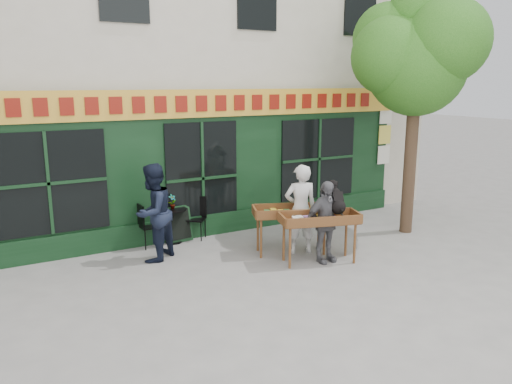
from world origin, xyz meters
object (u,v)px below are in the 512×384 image
at_px(man_right, 325,222).
at_px(man_left, 153,213).
at_px(dog, 336,196).
at_px(book_cart_right, 291,214).
at_px(book_cart_center, 320,221).
at_px(bistro_table, 173,219).
at_px(woman, 301,209).

distance_m(man_right, man_left, 3.35).
distance_m(dog, man_right, 0.54).
xyz_separation_m(book_cart_right, man_left, (-2.57, 0.98, 0.14)).
height_order(book_cart_center, man_left, man_left).
distance_m(book_cart_center, man_left, 3.24).
bearing_deg(man_right, man_left, 150.14).
xyz_separation_m(book_cart_center, man_right, (0.12, -0.03, -0.02)).
xyz_separation_m(dog, man_right, (-0.23, 0.02, -0.48)).
xyz_separation_m(book_cart_right, man_right, (0.30, -0.75, -0.02)).
bearing_deg(dog, book_cart_center, -170.98).
bearing_deg(bistro_table, dog, -47.17).
distance_m(book_cart_center, book_cart_right, 0.74).
height_order(dog, bistro_table, dog).
relative_size(book_cart_right, man_right, 1.01).
distance_m(book_cart_right, man_right, 0.81).
bearing_deg(bistro_table, man_right, -49.85).
bearing_deg(book_cart_right, man_right, -46.91).
height_order(book_cart_right, man_right, man_right).
bearing_deg(book_cart_right, woman, 0.27).
bearing_deg(woman, dog, 133.71).
relative_size(woman, man_left, 0.96).
bearing_deg(bistro_table, man_left, -129.93).
relative_size(book_cart_center, woman, 0.88).
bearing_deg(man_left, book_cart_center, 110.21).
relative_size(dog, man_right, 0.37).
distance_m(woman, book_cart_right, 0.22).
distance_m(dog, man_left, 3.58).
relative_size(book_cart_center, dog, 2.69).
bearing_deg(man_left, woman, 121.02).
xyz_separation_m(dog, book_cart_right, (-0.53, 0.77, -0.47)).
xyz_separation_m(man_right, man_left, (-2.87, 1.73, 0.16)).
height_order(man_right, bistro_table, man_right).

